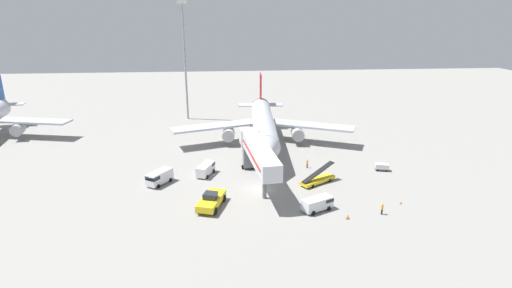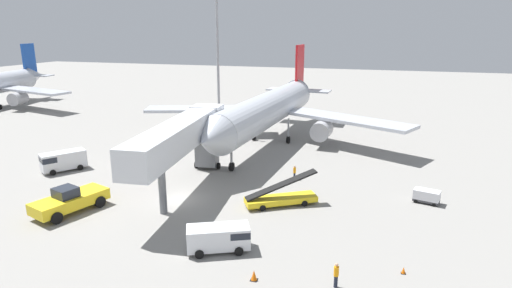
{
  "view_description": "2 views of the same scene",
  "coord_description": "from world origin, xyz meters",
  "views": [
    {
      "loc": [
        -6.19,
        -60.86,
        28.12
      ],
      "look_at": [
        0.54,
        13.93,
        3.56
      ],
      "focal_mm": 27.64,
      "sensor_mm": 36.0,
      "label": 1
    },
    {
      "loc": [
        19.3,
        -35.32,
        16.58
      ],
      "look_at": [
        4.09,
        13.54,
        2.56
      ],
      "focal_mm": 29.47,
      "sensor_mm": 36.0,
      "label": 2
    }
  ],
  "objects": [
    {
      "name": "safety_cone_alpha",
      "position": [
        21.45,
        -7.38,
        0.25
      ],
      "size": [
        0.33,
        0.33,
        0.5
      ],
      "color": "black",
      "rests_on": "ground"
    },
    {
      "name": "safety_cone_bravo",
      "position": [
        11.67,
        -11.26,
        0.37
      ],
      "size": [
        0.49,
        0.49,
        0.74
      ],
      "color": "black",
      "rests_on": "ground"
    },
    {
      "name": "jet_bridge",
      "position": [
        -0.29,
        2.68,
        5.91
      ],
      "size": [
        5.36,
        21.22,
        7.75
      ],
      "color": "silver",
      "rests_on": "ground"
    },
    {
      "name": "airplane_at_gate",
      "position": [
        3.05,
        23.79,
        5.17
      ],
      "size": [
        41.88,
        42.51,
        13.91
      ],
      "color": "#B7BCC6",
      "rests_on": "ground"
    },
    {
      "name": "ground_crew_worker_foreground",
      "position": [
        17.09,
        -10.42,
        0.94
      ],
      "size": [
        0.4,
        0.4,
        1.78
      ],
      "color": "#1E2333",
      "rests_on": "ground"
    },
    {
      "name": "ground_plane",
      "position": [
        0.0,
        0.0,
        0.0
      ],
      "size": [
        300.0,
        300.0,
        0.0
      ],
      "primitive_type": "plane",
      "color": "gray"
    },
    {
      "name": "pushback_tug",
      "position": [
        -8.14,
        -5.76,
        1.16
      ],
      "size": [
        4.7,
        7.31,
        2.5
      ],
      "color": "yellow",
      "rests_on": "ground"
    },
    {
      "name": "belt_loader_truck",
      "position": [
        10.33,
        1.66,
        0.78
      ],
      "size": [
        6.95,
        5.33,
        3.31
      ],
      "color": "yellow",
      "rests_on": "ground"
    },
    {
      "name": "baggage_cart_mid_center",
      "position": [
        23.92,
        6.43,
        0.74
      ],
      "size": [
        2.65,
        1.85,
        1.33
      ],
      "color": "#38383D",
      "rests_on": "ground"
    },
    {
      "name": "service_van_far_right",
      "position": [
        -9.35,
        7.36,
        1.19
      ],
      "size": [
        3.5,
        5.2,
        2.09
      ],
      "color": "white",
      "rests_on": "ground"
    },
    {
      "name": "apron_light_mast",
      "position": [
        -15.75,
        49.74,
        21.5
      ],
      "size": [
        2.4,
        2.4,
        32.09
      ],
      "color": "#93969B",
      "rests_on": "ground"
    },
    {
      "name": "service_van_rear_left",
      "position": [
        7.97,
        -8.21,
        1.15
      ],
      "size": [
        5.15,
        3.8,
        2.0
      ],
      "color": "silver",
      "rests_on": "ground"
    },
    {
      "name": "service_van_far_left",
      "position": [
        -17.36,
        3.79,
        1.33
      ],
      "size": [
        4.47,
        5.25,
        2.34
      ],
      "color": "silver",
      "rests_on": "ground"
    },
    {
      "name": "ground_crew_worker_midground",
      "position": [
        10.06,
        9.12,
        0.87
      ],
      "size": [
        0.43,
        0.43,
        1.65
      ],
      "color": "#1E2333",
      "rests_on": "ground"
    }
  ]
}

